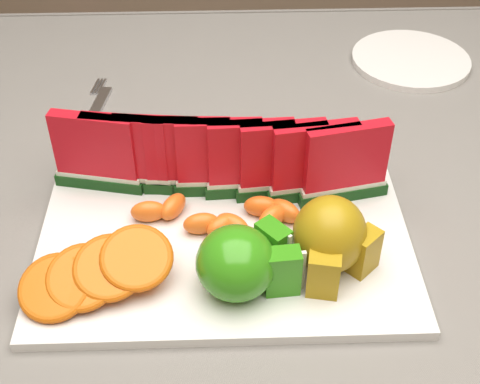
{
  "coord_description": "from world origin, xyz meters",
  "views": [
    {
      "loc": [
        -0.01,
        -0.58,
        1.28
      ],
      "look_at": [
        0.01,
        -0.03,
        0.81
      ],
      "focal_mm": 50.0,
      "sensor_mm": 36.0,
      "label": 1
    }
  ],
  "objects": [
    {
      "name": "pear_cluster",
      "position": [
        0.1,
        -0.1,
        0.81
      ],
      "size": [
        0.1,
        0.1,
        0.08
      ],
      "color": "#9B6915",
      "rests_on": "platter"
    },
    {
      "name": "fork",
      "position": [
        -0.19,
        0.19,
        0.76
      ],
      "size": [
        0.04,
        0.2,
        0.0
      ],
      "color": "silver",
      "rests_on": "tablecloth"
    },
    {
      "name": "table",
      "position": [
        0.0,
        0.0,
        0.65
      ],
      "size": [
        1.4,
        0.9,
        0.75
      ],
      "color": "#513C1E",
      "rests_on": "ground"
    },
    {
      "name": "orange_fan_front",
      "position": [
        -0.13,
        -0.13,
        0.79
      ],
      "size": [
        0.16,
        0.11,
        0.05
      ],
      "color": "#EB4300",
      "rests_on": "platter"
    },
    {
      "name": "platter",
      "position": [
        -0.01,
        -0.05,
        0.76
      ],
      "size": [
        0.4,
        0.3,
        0.01
      ],
      "color": "silver",
      "rests_on": "tablecloth"
    },
    {
      "name": "watermelon_row",
      "position": [
        -0.01,
        0.02,
        0.82
      ],
      "size": [
        0.39,
        0.07,
        0.1
      ],
      "color": "#0A3613",
      "rests_on": "platter"
    },
    {
      "name": "tangerine_segments",
      "position": [
        0.0,
        -0.04,
        0.78
      ],
      "size": [
        0.23,
        0.07,
        0.03
      ],
      "color": "orange",
      "rests_on": "platter"
    },
    {
      "name": "tablecloth",
      "position": [
        0.0,
        0.0,
        0.72
      ],
      "size": [
        1.53,
        1.03,
        0.2
      ],
      "color": "slate",
      "rests_on": "table"
    },
    {
      "name": "side_plate",
      "position": [
        0.28,
        0.33,
        0.76
      ],
      "size": [
        0.22,
        0.22,
        0.01
      ],
      "color": "silver",
      "rests_on": "tablecloth"
    },
    {
      "name": "apple_cluster",
      "position": [
        0.01,
        -0.13,
        0.8
      ],
      "size": [
        0.12,
        0.1,
        0.07
      ],
      "color": "#228A1E",
      "rests_on": "platter"
    },
    {
      "name": "orange_fan_back",
      "position": [
        -0.04,
        0.07,
        0.79
      ],
      "size": [
        0.24,
        0.11,
        0.04
      ],
      "color": "#EB4300",
      "rests_on": "platter"
    }
  ]
}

